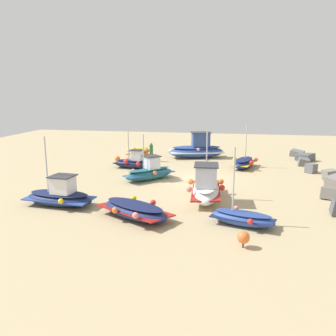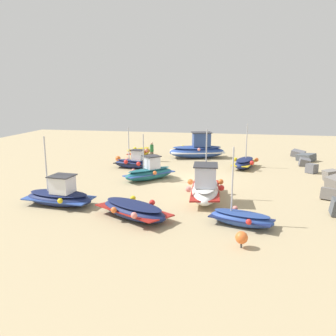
% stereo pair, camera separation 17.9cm
% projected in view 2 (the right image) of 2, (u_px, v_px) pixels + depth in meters
% --- Properties ---
extents(ground_plane, '(57.35, 57.35, 0.00)m').
position_uv_depth(ground_plane, '(195.00, 180.00, 25.50)').
color(ground_plane, tan).
extents(fishing_boat_0, '(2.24, 4.12, 3.85)m').
position_uv_depth(fishing_boat_0, '(59.00, 196.00, 19.78)').
color(fishing_boat_0, navy).
rests_on(fishing_boat_0, ground_plane).
extents(fishing_boat_1, '(3.27, 5.56, 2.47)m').
position_uv_depth(fishing_boat_1, '(198.00, 150.00, 33.71)').
color(fishing_boat_1, '#2D4C9E').
rests_on(fishing_boat_1, ground_plane).
extents(fishing_boat_2, '(3.66, 3.58, 3.38)m').
position_uv_depth(fishing_boat_2, '(150.00, 172.00, 25.39)').
color(fishing_boat_2, '#1E6670').
rests_on(fishing_boat_2, ground_plane).
extents(fishing_boat_3, '(4.73, 2.21, 4.14)m').
position_uv_depth(fishing_boat_3, '(205.00, 187.00, 20.65)').
color(fishing_boat_3, white).
rests_on(fishing_boat_3, ground_plane).
extents(fishing_boat_4, '(3.58, 4.42, 0.87)m').
position_uv_depth(fishing_boat_4, '(134.00, 210.00, 17.80)').
color(fishing_boat_4, navy).
rests_on(fishing_boat_4, ground_plane).
extents(fishing_boat_5, '(1.95, 3.28, 3.41)m').
position_uv_depth(fishing_boat_5, '(133.00, 162.00, 29.21)').
color(fishing_boat_5, navy).
rests_on(fishing_boat_5, ground_plane).
extents(fishing_boat_6, '(3.47, 2.22, 0.89)m').
position_uv_depth(fishing_boat_6, '(141.00, 152.00, 34.50)').
color(fishing_boat_6, gold).
rests_on(fishing_boat_6, ground_plane).
extents(fishing_boat_7, '(3.55, 2.25, 3.64)m').
position_uv_depth(fishing_boat_7, '(245.00, 163.00, 29.32)').
color(fishing_boat_7, navy).
rests_on(fishing_boat_7, ground_plane).
extents(fishing_boat_8, '(2.07, 3.28, 3.77)m').
position_uv_depth(fishing_boat_8, '(241.00, 218.00, 16.80)').
color(fishing_boat_8, '#2D4C9E').
rests_on(fishing_boat_8, ground_plane).
extents(person_walking, '(0.32, 0.32, 1.74)m').
position_uv_depth(person_walking, '(152.00, 150.00, 31.96)').
color(person_walking, brown).
rests_on(person_walking, ground_plane).
extents(breakwater_rocks, '(22.82, 2.66, 1.28)m').
position_uv_depth(breakwater_rocks, '(333.00, 183.00, 22.99)').
color(breakwater_rocks, slate).
rests_on(breakwater_rocks, ground_plane).
extents(mooring_buoy_0, '(0.47, 0.47, 0.66)m').
position_uv_depth(mooring_buoy_0, '(118.00, 159.00, 31.21)').
color(mooring_buoy_0, '#3F3F42').
rests_on(mooring_buoy_0, ground_plane).
extents(mooring_buoy_1, '(0.52, 0.52, 0.70)m').
position_uv_depth(mooring_buoy_1, '(242.00, 238.00, 14.40)').
color(mooring_buoy_1, '#3F3F42').
rests_on(mooring_buoy_1, ground_plane).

